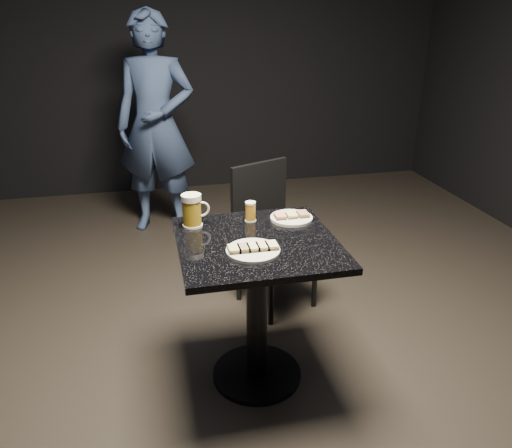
% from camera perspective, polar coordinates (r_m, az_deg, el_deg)
% --- Properties ---
extents(floor, '(6.00, 6.00, 0.00)m').
position_cam_1_polar(floor, '(2.62, 0.10, -16.90)').
color(floor, black).
rests_on(floor, ground).
extents(plate_large, '(0.23, 0.23, 0.01)m').
position_cam_1_polar(plate_large, '(2.10, -0.34, -3.07)').
color(plate_large, silver).
rests_on(plate_large, table).
extents(plate_small, '(0.21, 0.21, 0.01)m').
position_cam_1_polar(plate_small, '(2.43, 4.07, 0.68)').
color(plate_small, white).
rests_on(plate_small, table).
extents(patron, '(0.72, 0.58, 1.71)m').
position_cam_1_polar(patron, '(4.04, -11.40, 10.95)').
color(patron, navy).
rests_on(patron, floor).
extents(table, '(0.70, 0.70, 0.75)m').
position_cam_1_polar(table, '(2.32, 0.11, -7.28)').
color(table, black).
rests_on(table, floor).
extents(beer_mug, '(0.13, 0.09, 0.16)m').
position_cam_1_polar(beer_mug, '(2.34, -7.28, 1.56)').
color(beer_mug, silver).
rests_on(beer_mug, table).
extents(beer_tumbler, '(0.06, 0.06, 0.10)m').
position_cam_1_polar(beer_tumbler, '(2.39, -0.63, 1.42)').
color(beer_tumbler, silver).
rests_on(beer_tumbler, table).
extents(chair, '(0.51, 0.51, 0.87)m').
position_cam_1_polar(chair, '(2.98, 1.64, -0.24)').
color(chair, black).
rests_on(chair, floor).
extents(canapes_on_plate_large, '(0.21, 0.07, 0.02)m').
position_cam_1_polar(canapes_on_plate_large, '(2.09, -0.34, -2.67)').
color(canapes_on_plate_large, '#4C3521').
rests_on(canapes_on_plate_large, plate_large).
extents(canapes_on_plate_small, '(0.17, 0.07, 0.02)m').
position_cam_1_polar(canapes_on_plate_small, '(2.42, 4.08, 1.04)').
color(canapes_on_plate_small, '#4C3521').
rests_on(canapes_on_plate_small, plate_small).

